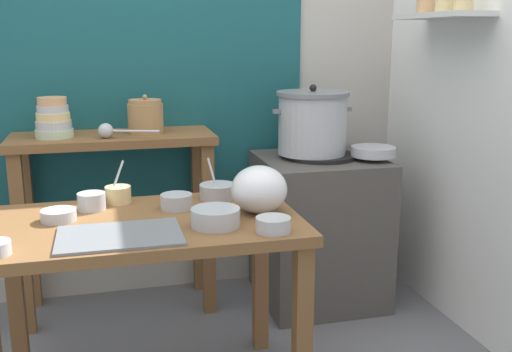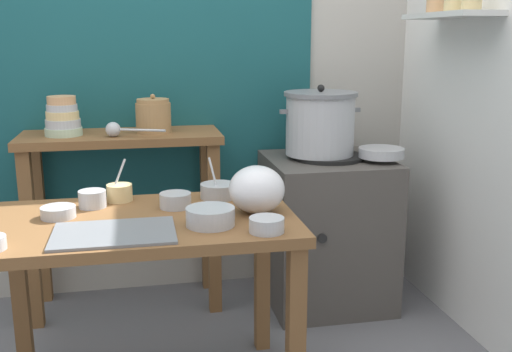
{
  "view_description": "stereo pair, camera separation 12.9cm",
  "coord_description": "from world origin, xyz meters",
  "views": [
    {
      "loc": [
        -0.26,
        -2.06,
        1.35
      ],
      "look_at": [
        0.32,
        0.14,
        0.82
      ],
      "focal_mm": 41.61,
      "sensor_mm": 36.0,
      "label": 1
    },
    {
      "loc": [
        -0.13,
        -2.09,
        1.35
      ],
      "look_at": [
        0.32,
        0.14,
        0.82
      ],
      "focal_mm": 41.61,
      "sensor_mm": 36.0,
      "label": 2
    }
  ],
  "objects": [
    {
      "name": "ladle",
      "position": [
        -0.23,
        0.73,
        0.94
      ],
      "size": [
        0.28,
        0.13,
        0.07
      ],
      "color": "#B7BABF",
      "rests_on": "back_shelf_table"
    },
    {
      "name": "bowl_stack_enamel",
      "position": [
        -0.47,
        0.82,
        0.98
      ],
      "size": [
        0.17,
        0.17,
        0.19
      ],
      "color": "#B7D1AD",
      "rests_on": "back_shelf_table"
    },
    {
      "name": "prep_bowl_2",
      "position": [
        -0.31,
        0.17,
        0.76
      ],
      "size": [
        0.1,
        0.1,
        0.07
      ],
      "color": "#B7BABF",
      "rests_on": "prep_table"
    },
    {
      "name": "prep_bowl_4",
      "position": [
        0.28,
        -0.25,
        0.75
      ],
      "size": [
        0.12,
        0.12,
        0.05
      ],
      "color": "#B7BABF",
      "rests_on": "prep_table"
    },
    {
      "name": "clay_pot",
      "position": [
        -0.05,
        0.83,
        0.98
      ],
      "size": [
        0.17,
        0.17,
        0.19
      ],
      "color": "#A37A4C",
      "rests_on": "back_shelf_table"
    },
    {
      "name": "prep_bowl_6",
      "position": [
        0.1,
        -0.14,
        0.75
      ],
      "size": [
        0.17,
        0.17,
        0.06
      ],
      "color": "#B7BABF",
      "rests_on": "prep_table"
    },
    {
      "name": "wall_right",
      "position": [
        1.4,
        0.2,
        1.3
      ],
      "size": [
        0.3,
        3.2,
        2.6
      ],
      "color": "white",
      "rests_on": "ground"
    },
    {
      "name": "steamer_pot",
      "position": [
        0.76,
        0.72,
        0.94
      ],
      "size": [
        0.41,
        0.36,
        0.35
      ],
      "color": "#B7BABF",
      "rests_on": "stove_block"
    },
    {
      "name": "stove_block",
      "position": [
        0.8,
        0.7,
        0.38
      ],
      "size": [
        0.6,
        0.61,
        0.78
      ],
      "color": "#4C4742",
      "rests_on": "ground"
    },
    {
      "name": "back_shelf_table",
      "position": [
        -0.21,
        0.83,
        0.68
      ],
      "size": [
        0.96,
        0.4,
        0.9
      ],
      "color": "brown",
      "rests_on": "ground"
    },
    {
      "name": "prep_table",
      "position": [
        -0.12,
        -0.01,
        0.61
      ],
      "size": [
        1.1,
        0.66,
        0.72
      ],
      "color": "brown",
      "rests_on": "ground"
    },
    {
      "name": "plastic_bag",
      "position": [
        0.29,
        -0.02,
        0.81
      ],
      "size": [
        0.21,
        0.21,
        0.18
      ],
      "primitive_type": "ellipsoid",
      "color": "white",
      "rests_on": "prep_table"
    },
    {
      "name": "prep_bowl_5",
      "position": [
        -0.42,
        0.06,
        0.74
      ],
      "size": [
        0.12,
        0.12,
        0.04
      ],
      "color": "#B7BABF",
      "rests_on": "prep_table"
    },
    {
      "name": "prep_bowl_7",
      "position": [
        0.18,
        0.22,
        0.75
      ],
      "size": [
        0.15,
        0.15,
        0.16
      ],
      "color": "#B7BABF",
      "rests_on": "prep_table"
    },
    {
      "name": "prep_bowl_8",
      "position": [
        -0.21,
        0.24,
        0.76
      ],
      "size": [
        0.1,
        0.1,
        0.16
      ],
      "color": "#E5C684",
      "rests_on": "prep_table"
    },
    {
      "name": "prep_bowl_0",
      "position": [
        -0.0,
        0.11,
        0.75
      ],
      "size": [
        0.12,
        0.12,
        0.06
      ],
      "color": "#B7BABF",
      "rests_on": "prep_table"
    },
    {
      "name": "wide_pan",
      "position": [
        1.04,
        0.58,
        0.8
      ],
      "size": [
        0.22,
        0.22,
        0.05
      ],
      "primitive_type": "cylinder",
      "color": "#B7BABF",
      "rests_on": "stove_block"
    },
    {
      "name": "prep_bowl_3",
      "position": [
        0.34,
        0.17,
        0.75
      ],
      "size": [
        0.11,
        0.11,
        0.06
      ],
      "color": "silver",
      "rests_on": "prep_table"
    },
    {
      "name": "wall_back",
      "position": [
        0.08,
        1.1,
        1.3
      ],
      "size": [
        4.4,
        0.12,
        2.6
      ],
      "color": "#B2ADA3",
      "rests_on": "ground"
    },
    {
      "name": "serving_tray",
      "position": [
        -0.22,
        -0.18,
        0.72
      ],
      "size": [
        0.4,
        0.28,
        0.01
      ],
      "primitive_type": "cube",
      "color": "slate",
      "rests_on": "prep_table"
    }
  ]
}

